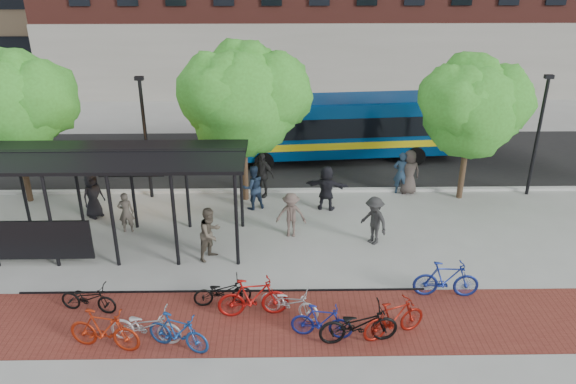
{
  "coord_description": "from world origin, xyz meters",
  "views": [
    {
      "loc": [
        -1.6,
        -18.06,
        10.01
      ],
      "look_at": [
        -1.28,
        0.45,
        1.6
      ],
      "focal_mm": 35.0,
      "sensor_mm": 36.0,
      "label": 1
    }
  ],
  "objects_px": {
    "bike_1": "(104,330)",
    "bike_6": "(289,302)",
    "bike_9": "(394,318)",
    "bus": "(337,125)",
    "pedestrian_1": "(126,212)",
    "bike_11": "(446,279)",
    "pedestrian_6": "(409,172)",
    "bike_0": "(88,298)",
    "pedestrian_5": "(326,188)",
    "tree_c": "(474,104)",
    "pedestrian_7": "(401,173)",
    "tree_b": "(245,94)",
    "bike_2": "(145,326)",
    "tree_a": "(13,101)",
    "bike_3": "(178,332)",
    "pedestrian_9": "(374,221)",
    "lamp_post_left": "(145,135)",
    "pedestrian_0": "(93,196)",
    "bike_5": "(253,297)",
    "pedestrian_2": "(253,187)",
    "pedestrian_4": "(262,175)",
    "pedestrian_3": "(291,215)",
    "bike_8": "(358,324)",
    "pedestrian_8": "(210,234)",
    "lamp_post_right": "(538,133)",
    "bus_shelter": "(85,167)",
    "bike_7": "(322,321)",
    "bike_4": "(222,291)"
  },
  "relations": [
    {
      "from": "tree_a",
      "to": "pedestrian_5",
      "type": "bearing_deg",
      "value": -4.96
    },
    {
      "from": "bike_0",
      "to": "bike_2",
      "type": "distance_m",
      "value": 2.41
    },
    {
      "from": "lamp_post_left",
      "to": "pedestrian_6",
      "type": "bearing_deg",
      "value": 1.05
    },
    {
      "from": "bike_3",
      "to": "bike_4",
      "type": "bearing_deg",
      "value": -4.76
    },
    {
      "from": "bike_3",
      "to": "bike_8",
      "type": "xyz_separation_m",
      "value": [
        4.8,
        0.22,
        0.02
      ]
    },
    {
      "from": "bike_11",
      "to": "pedestrian_1",
      "type": "height_order",
      "value": "pedestrian_1"
    },
    {
      "from": "tree_c",
      "to": "bike_8",
      "type": "bearing_deg",
      "value": -121.19
    },
    {
      "from": "tree_b",
      "to": "pedestrian_7",
      "type": "bearing_deg",
      "value": 3.98
    },
    {
      "from": "pedestrian_4",
      "to": "lamp_post_right",
      "type": "bearing_deg",
      "value": 27.64
    },
    {
      "from": "pedestrian_9",
      "to": "lamp_post_left",
      "type": "bearing_deg",
      "value": -152.0
    },
    {
      "from": "pedestrian_0",
      "to": "pedestrian_6",
      "type": "height_order",
      "value": "pedestrian_6"
    },
    {
      "from": "tree_c",
      "to": "bus",
      "type": "bearing_deg",
      "value": 136.68
    },
    {
      "from": "tree_c",
      "to": "pedestrian_8",
      "type": "xyz_separation_m",
      "value": [
        -10.02,
        -4.79,
        -3.12
      ]
    },
    {
      "from": "bike_5",
      "to": "pedestrian_6",
      "type": "xyz_separation_m",
      "value": [
        6.28,
        8.48,
        0.34
      ]
    },
    {
      "from": "bus",
      "to": "bike_11",
      "type": "xyz_separation_m",
      "value": [
        2.21,
        -11.75,
        -1.17
      ]
    },
    {
      "from": "bike_11",
      "to": "pedestrian_2",
      "type": "relative_size",
      "value": 1.08
    },
    {
      "from": "pedestrian_0",
      "to": "pedestrian_9",
      "type": "distance_m",
      "value": 10.81
    },
    {
      "from": "bike_1",
      "to": "bike_9",
      "type": "bearing_deg",
      "value": -74.36
    },
    {
      "from": "bike_11",
      "to": "pedestrian_6",
      "type": "bearing_deg",
      "value": -0.11
    },
    {
      "from": "bike_3",
      "to": "pedestrian_5",
      "type": "xyz_separation_m",
      "value": [
        4.58,
        8.39,
        0.39
      ]
    },
    {
      "from": "bus_shelter",
      "to": "pedestrian_5",
      "type": "distance_m",
      "value": 9.09
    },
    {
      "from": "pedestrian_5",
      "to": "tree_c",
      "type": "bearing_deg",
      "value": -155.91
    },
    {
      "from": "bike_0",
      "to": "pedestrian_1",
      "type": "bearing_deg",
      "value": 12.39
    },
    {
      "from": "pedestrian_3",
      "to": "pedestrian_6",
      "type": "height_order",
      "value": "pedestrian_6"
    },
    {
      "from": "lamp_post_right",
      "to": "pedestrian_0",
      "type": "height_order",
      "value": "lamp_post_right"
    },
    {
      "from": "pedestrian_7",
      "to": "tree_b",
      "type": "bearing_deg",
      "value": 12.03
    },
    {
      "from": "bike_2",
      "to": "bike_6",
      "type": "xyz_separation_m",
      "value": [
        3.89,
        1.07,
        -0.05
      ]
    },
    {
      "from": "bike_5",
      "to": "bike_9",
      "type": "distance_m",
      "value": 4.0
    },
    {
      "from": "bus",
      "to": "pedestrian_1",
      "type": "distance_m",
      "value": 11.31
    },
    {
      "from": "bike_8",
      "to": "pedestrian_8",
      "type": "xyz_separation_m",
      "value": [
        -4.43,
        4.45,
        0.37
      ]
    },
    {
      "from": "pedestrian_0",
      "to": "bike_7",
      "type": "bearing_deg",
      "value": -94.31
    },
    {
      "from": "bike_1",
      "to": "bike_6",
      "type": "distance_m",
      "value": 5.09
    },
    {
      "from": "bike_1",
      "to": "bike_6",
      "type": "xyz_separation_m",
      "value": [
        4.91,
        1.33,
        -0.13
      ]
    },
    {
      "from": "bike_8",
      "to": "pedestrian_6",
      "type": "bearing_deg",
      "value": -25.6
    },
    {
      "from": "tree_a",
      "to": "pedestrian_4",
      "type": "xyz_separation_m",
      "value": [
        9.57,
        0.25,
        -3.27
      ]
    },
    {
      "from": "pedestrian_2",
      "to": "pedestrian_7",
      "type": "bearing_deg",
      "value": 170.21
    },
    {
      "from": "bike_3",
      "to": "pedestrian_0",
      "type": "height_order",
      "value": "pedestrian_0"
    },
    {
      "from": "bus_shelter",
      "to": "pedestrian_7",
      "type": "height_order",
      "value": "bus_shelter"
    },
    {
      "from": "bike_6",
      "to": "bike_0",
      "type": "bearing_deg",
      "value": 111.27
    },
    {
      "from": "bike_1",
      "to": "pedestrian_2",
      "type": "distance_m",
      "value": 9.2
    },
    {
      "from": "lamp_post_right",
      "to": "bike_1",
      "type": "bearing_deg",
      "value": -147.67
    },
    {
      "from": "pedestrian_0",
      "to": "pedestrian_1",
      "type": "distance_m",
      "value": 2.02
    },
    {
      "from": "pedestrian_2",
      "to": "pedestrian_6",
      "type": "distance_m",
      "value": 6.7
    },
    {
      "from": "tree_b",
      "to": "bike_1",
      "type": "xyz_separation_m",
      "value": [
        -3.34,
        -9.4,
        -3.86
      ]
    },
    {
      "from": "pedestrian_0",
      "to": "bike_5",
      "type": "bearing_deg",
      "value": -97.57
    },
    {
      "from": "tree_a",
      "to": "pedestrian_7",
      "type": "xyz_separation_m",
      "value": [
        15.48,
        0.45,
        -3.31
      ]
    },
    {
      "from": "bike_0",
      "to": "pedestrian_1",
      "type": "relative_size",
      "value": 1.09
    },
    {
      "from": "bus",
      "to": "lamp_post_left",
      "type": "bearing_deg",
      "value": -157.02
    },
    {
      "from": "bike_1",
      "to": "pedestrian_4",
      "type": "relative_size",
      "value": 1.03
    },
    {
      "from": "bike_9",
      "to": "tree_a",
      "type": "bearing_deg",
      "value": 33.86
    }
  ]
}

